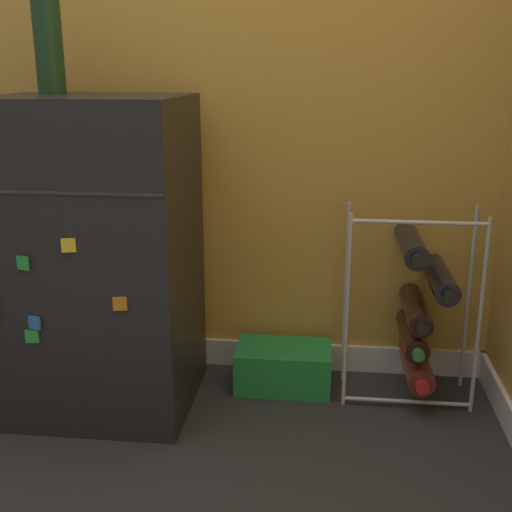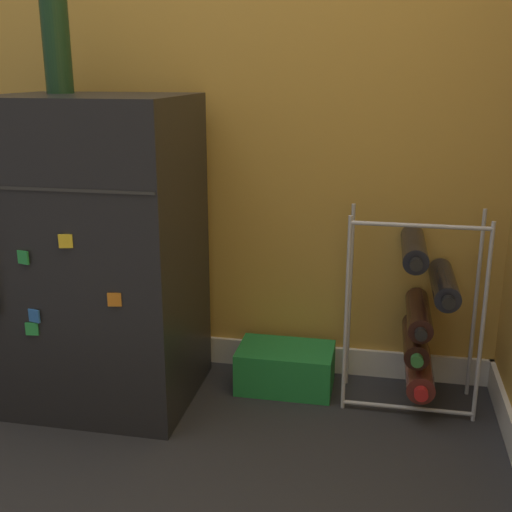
% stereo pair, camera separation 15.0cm
% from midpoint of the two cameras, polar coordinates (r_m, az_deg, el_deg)
% --- Properties ---
extents(ground_plane, '(14.00, 14.00, 0.00)m').
position_cam_midpoint_polar(ground_plane, '(1.76, -6.93, -17.87)').
color(ground_plane, '#28282B').
extents(mini_fridge, '(0.54, 0.48, 0.91)m').
position_cam_midpoint_polar(mini_fridge, '(1.93, -16.16, -0.13)').
color(mini_fridge, black).
rests_on(mini_fridge, ground_plane).
extents(wine_rack, '(0.39, 0.33, 0.59)m').
position_cam_midpoint_polar(wine_rack, '(1.97, 12.15, -4.72)').
color(wine_rack, '#B2B2B7').
rests_on(wine_rack, ground_plane).
extents(soda_box, '(0.30, 0.19, 0.14)m').
position_cam_midpoint_polar(soda_box, '(2.08, 0.37, -9.84)').
color(soda_box, '#1E7F38').
rests_on(soda_box, ground_plane).
extents(fridge_top_bottle, '(0.08, 0.08, 0.31)m').
position_cam_midpoint_polar(fridge_top_bottle, '(1.98, -20.18, 17.39)').
color(fridge_top_bottle, '#19381E').
rests_on(fridge_top_bottle, mini_fridge).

